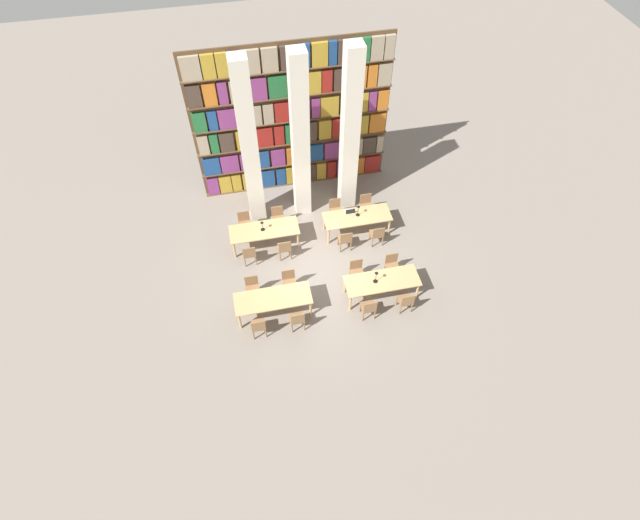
% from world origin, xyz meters
% --- Properties ---
extents(ground_plane, '(40.00, 40.00, 0.00)m').
position_xyz_m(ground_plane, '(0.00, 0.00, 0.00)').
color(ground_plane, gray).
extents(bookshelf_bank, '(6.69, 0.35, 5.50)m').
position_xyz_m(bookshelf_bank, '(0.01, 4.34, 2.71)').
color(bookshelf_bank, brown).
rests_on(bookshelf_bank, ground_plane).
extents(pillar_left, '(0.54, 0.54, 6.00)m').
position_xyz_m(pillar_left, '(-1.61, 2.88, 3.00)').
color(pillar_left, silver).
rests_on(pillar_left, ground_plane).
extents(pillar_center, '(0.54, 0.54, 6.00)m').
position_xyz_m(pillar_center, '(0.00, 2.88, 3.00)').
color(pillar_center, silver).
rests_on(pillar_center, ground_plane).
extents(pillar_right, '(0.54, 0.54, 6.00)m').
position_xyz_m(pillar_right, '(1.61, 2.88, 3.00)').
color(pillar_right, silver).
rests_on(pillar_right, ground_plane).
extents(reading_table_0, '(2.27, 0.84, 0.75)m').
position_xyz_m(reading_table_0, '(-1.67, -1.31, 0.67)').
color(reading_table_0, tan).
rests_on(reading_table_0, ground_plane).
extents(chair_0, '(0.42, 0.40, 0.89)m').
position_xyz_m(chair_0, '(-2.21, -2.02, 0.48)').
color(chair_0, olive).
rests_on(chair_0, ground_plane).
extents(chair_1, '(0.42, 0.40, 0.89)m').
position_xyz_m(chair_1, '(-2.21, -0.61, 0.48)').
color(chair_1, olive).
rests_on(chair_1, ground_plane).
extents(chair_2, '(0.42, 0.40, 0.89)m').
position_xyz_m(chair_2, '(-1.07, -2.02, 0.48)').
color(chair_2, olive).
rests_on(chair_2, ground_plane).
extents(chair_3, '(0.42, 0.40, 0.89)m').
position_xyz_m(chair_3, '(-1.07, -0.61, 0.48)').
color(chair_3, olive).
rests_on(chair_3, ground_plane).
extents(reading_table_1, '(2.27, 0.84, 0.75)m').
position_xyz_m(reading_table_1, '(1.66, -1.36, 0.67)').
color(reading_table_1, tan).
rests_on(reading_table_1, ground_plane).
extents(chair_4, '(0.42, 0.40, 0.89)m').
position_xyz_m(chair_4, '(1.06, -2.06, 0.48)').
color(chair_4, olive).
rests_on(chair_4, ground_plane).
extents(chair_5, '(0.42, 0.40, 0.89)m').
position_xyz_m(chair_5, '(1.06, -0.66, 0.48)').
color(chair_5, olive).
rests_on(chair_5, ground_plane).
extents(chair_6, '(0.42, 0.40, 0.89)m').
position_xyz_m(chair_6, '(2.22, -2.06, 0.48)').
color(chair_6, olive).
rests_on(chair_6, ground_plane).
extents(chair_7, '(0.42, 0.40, 0.89)m').
position_xyz_m(chair_7, '(2.22, -0.66, 0.48)').
color(chair_7, olive).
rests_on(chair_7, ground_plane).
extents(desk_lamp_0, '(0.14, 0.14, 0.48)m').
position_xyz_m(desk_lamp_0, '(1.45, -1.35, 1.07)').
color(desk_lamp_0, black).
rests_on(desk_lamp_0, reading_table_1).
extents(reading_table_2, '(2.27, 0.84, 0.75)m').
position_xyz_m(reading_table_2, '(-1.54, 1.44, 0.67)').
color(reading_table_2, tan).
rests_on(reading_table_2, ground_plane).
extents(chair_8, '(0.42, 0.40, 0.89)m').
position_xyz_m(chair_8, '(-2.14, 0.74, 0.48)').
color(chair_8, olive).
rests_on(chair_8, ground_plane).
extents(chair_9, '(0.42, 0.40, 0.89)m').
position_xyz_m(chair_9, '(-2.14, 2.15, 0.48)').
color(chair_9, olive).
rests_on(chair_9, ground_plane).
extents(chair_10, '(0.42, 0.40, 0.89)m').
position_xyz_m(chair_10, '(-0.99, 0.74, 0.48)').
color(chair_10, olive).
rests_on(chair_10, ground_plane).
extents(chair_11, '(0.42, 0.40, 0.89)m').
position_xyz_m(chair_11, '(-0.99, 2.15, 0.48)').
color(chair_11, olive).
rests_on(chair_11, ground_plane).
extents(desk_lamp_1, '(0.14, 0.14, 0.40)m').
position_xyz_m(desk_lamp_1, '(-1.58, 1.45, 1.01)').
color(desk_lamp_1, black).
rests_on(desk_lamp_1, reading_table_2).
extents(reading_table_3, '(2.27, 0.84, 0.75)m').
position_xyz_m(reading_table_3, '(1.60, 1.40, 0.67)').
color(reading_table_3, tan).
rests_on(reading_table_3, ground_plane).
extents(chair_12, '(0.42, 0.40, 0.89)m').
position_xyz_m(chair_12, '(1.02, 0.70, 0.48)').
color(chair_12, olive).
rests_on(chair_12, ground_plane).
extents(chair_13, '(0.42, 0.40, 0.89)m').
position_xyz_m(chair_13, '(1.02, 2.11, 0.48)').
color(chair_13, olive).
rests_on(chair_13, ground_plane).
extents(chair_14, '(0.42, 0.40, 0.89)m').
position_xyz_m(chair_14, '(2.12, 0.70, 0.48)').
color(chair_14, olive).
rests_on(chair_14, ground_plane).
extents(chair_15, '(0.42, 0.40, 0.89)m').
position_xyz_m(chair_15, '(2.12, 2.11, 0.48)').
color(chair_15, olive).
rests_on(chair_15, ground_plane).
extents(desk_lamp_2, '(0.14, 0.14, 0.45)m').
position_xyz_m(desk_lamp_2, '(1.63, 1.44, 1.05)').
color(desk_lamp_2, black).
rests_on(desk_lamp_2, reading_table_3).
extents(laptop, '(0.32, 0.22, 0.21)m').
position_xyz_m(laptop, '(1.40, 1.63, 0.79)').
color(laptop, silver).
rests_on(laptop, reading_table_3).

